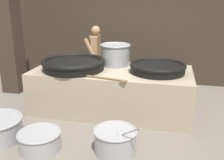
{
  "coord_description": "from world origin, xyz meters",
  "views": [
    {
      "loc": [
        1.18,
        -5.21,
        2.38
      ],
      "look_at": [
        0.0,
        0.0,
        0.68
      ],
      "focal_mm": 42.0,
      "sensor_mm": 36.0,
      "label": 1
    }
  ],
  "objects": [
    {
      "name": "prep_bowl_vegetables",
      "position": [
        0.42,
        -1.62,
        0.22
      ],
      "size": [
        0.79,
        0.71,
        0.66
      ],
      "color": "#9E9EA3",
      "rests_on": "ground_plane"
    },
    {
      "name": "stock_pot",
      "position": [
        -0.02,
        0.42,
        1.16
      ],
      "size": [
        0.67,
        0.67,
        0.47
      ],
      "color": "gray",
      "rests_on": "hearth_platform"
    },
    {
      "name": "cook",
      "position": [
        -0.73,
        1.29,
        0.91
      ],
      "size": [
        0.41,
        0.63,
        1.68
      ],
      "rotation": [
        0.0,
        0.0,
        3.22
      ],
      "color": "#9E7551",
      "rests_on": "ground_plane"
    },
    {
      "name": "ground_plane",
      "position": [
        0.0,
        0.0,
        0.0
      ],
      "size": [
        60.0,
        60.0,
        0.0
      ],
      "primitive_type": "plane",
      "color": "slate"
    },
    {
      "name": "giant_wok_near",
      "position": [
        -0.8,
        -0.16,
        1.03
      ],
      "size": [
        1.33,
        1.33,
        0.23
      ],
      "color": "black",
      "rests_on": "hearth_platform"
    },
    {
      "name": "back_wall",
      "position": [
        0.0,
        2.3,
        1.62
      ],
      "size": [
        8.96,
        0.24,
        3.23
      ],
      "primitive_type": "cube",
      "color": "#382D23",
      "rests_on": "ground_plane"
    },
    {
      "name": "giant_wok_far",
      "position": [
        0.95,
        0.01,
        1.02
      ],
      "size": [
        1.14,
        1.14,
        0.2
      ],
      "color": "black",
      "rests_on": "hearth_platform"
    },
    {
      "name": "prep_bowl_extra",
      "position": [
        -0.79,
        -1.81,
        0.17
      ],
      "size": [
        0.71,
        0.71,
        0.31
      ],
      "color": "#9E9EA3",
      "rests_on": "ground_plane"
    },
    {
      "name": "hearth_platform",
      "position": [
        0.0,
        0.0,
        0.46
      ],
      "size": [
        3.32,
        1.52,
        0.91
      ],
      "color": "tan",
      "rests_on": "ground_plane"
    },
    {
      "name": "stirring_paddle",
      "position": [
        -0.02,
        -0.67,
        0.93
      ],
      "size": [
        1.06,
        0.29,
        0.04
      ],
      "rotation": [
        0.0,
        0.0,
        -0.21
      ],
      "color": "brown",
      "rests_on": "hearth_platform"
    },
    {
      "name": "support_pillar",
      "position": [
        -2.78,
        0.65,
        1.62
      ],
      "size": [
        0.48,
        0.48,
        3.23
      ],
      "primitive_type": "cube",
      "color": "#382D23",
      "rests_on": "ground_plane"
    }
  ]
}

